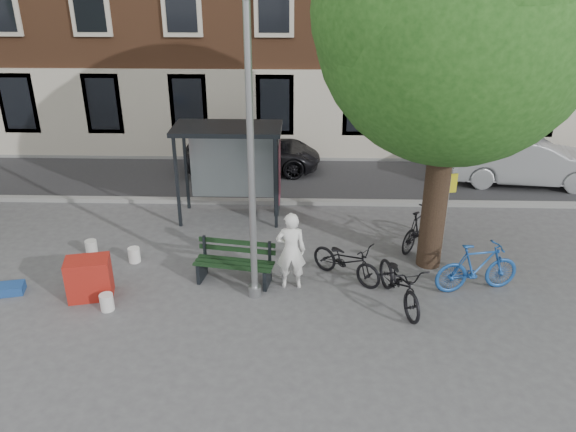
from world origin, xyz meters
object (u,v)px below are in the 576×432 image
Objects in this scene: lamppost at (251,174)px; bike_c at (400,282)px; bus_shelter at (243,151)px; red_stand at (89,278)px; painter at (291,251)px; notice_sign at (448,195)px; bike_a at (346,260)px; car_silver at (526,160)px; car_dark at (253,153)px; bike_b at (477,267)px; bike_d at (420,228)px; bench at (235,264)px.

bike_c is at bearing -4.18° from lamppost.
red_stand is at bearing -124.32° from bus_shelter.
painter is 0.89× the size of bike_c.
lamppost is 2.96× the size of notice_sign.
lamppost is 6.79× the size of red_stand.
bike_a is 0.38× the size of car_silver.
painter is at bearing -173.91° from car_dark.
bike_b is (4.78, 0.36, -2.22)m from lamppost.
painter is at bearing -167.63° from notice_sign.
lamppost is at bearing 135.87° from car_silver.
bike_d is at bearing 18.68° from red_stand.
bike_b reaches higher than red_stand.
car_silver is at bearing 45.78° from bench.
painter is 1.97× the size of red_stand.
car_dark is (-5.47, 7.46, 0.06)m from bike_b.
painter is (1.37, -3.70, -1.03)m from bus_shelter.
red_stand is (-11.58, -7.03, -0.33)m from car_silver.
painter is at bearing 144.36° from bike_a.
notice_sign reaches higher than red_stand.
bike_d is 0.37× the size of car_silver.
bus_shelter is 4.48m from bike_a.
car_silver is at bearing 17.84° from bus_shelter.
painter is 0.38× the size of car_silver.
car_dark reaches higher than bench.
bike_d is 6.15m from car_silver.
car_dark reaches higher than red_stand.
bike_d is (4.53, -1.73, -1.40)m from bus_shelter.
bike_c is 2.88m from notice_sign.
bike_a is (2.61, -3.35, -1.45)m from bus_shelter.
bike_b is (5.27, -0.24, 0.15)m from bench.
bike_b reaches higher than bike_c.
lamppost is 2.08m from painter.
bus_shelter is 9.20m from car_silver.
car_dark is 5.02× the size of red_stand.
car_silver is 5.24× the size of red_stand.
bike_c is (2.27, -0.63, -0.36)m from painter.
bus_shelter is 1.38× the size of notice_sign.
bus_shelter reaches higher than bench.
bike_a is 8.65m from car_silver.
bike_d is at bearing -11.15° from bike_a.
painter is at bearing 149.51° from bike_c.
bus_shelter is at bearing 76.55° from bike_a.
bike_d is at bearing -20.87° from bus_shelter.
car_dark is (-0.68, 7.82, -2.16)m from lamppost.
bike_c is 8.74m from car_silver.
lamppost is 5.11m from bike_d.
lamppost reaches higher than car_dark.
bench is 5.27m from notice_sign.
car_silver is (3.30, 6.54, 0.21)m from bike_b.
bike_b is at bearing -34.78° from bus_shelter.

